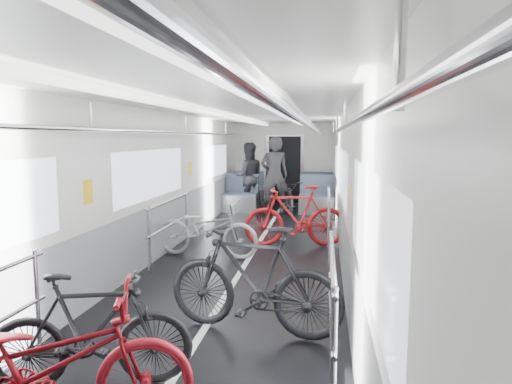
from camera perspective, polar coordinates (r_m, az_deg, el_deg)
car_shell at (r=8.73m, az=0.65°, el=1.29°), size 3.02×14.01×2.41m
bike_left_near at (r=3.45m, az=-24.78°, el=-19.01°), size 2.01×1.21×1.00m
bike_left_mid at (r=3.93m, az=-19.83°, el=-16.00°), size 1.62×0.85×0.94m
bike_left_far at (r=7.60m, az=-6.21°, el=-4.60°), size 1.85×0.85×0.94m
bike_right_near at (r=4.66m, az=-0.34°, el=-10.85°), size 1.91×0.87×1.11m
bike_right_far at (r=8.28m, az=4.97°, el=-3.03°), size 1.91×0.82×1.11m
bike_aisle at (r=11.76m, az=4.19°, el=-0.66°), size 0.87×1.76×0.88m
person_standing at (r=11.73m, az=2.30°, el=2.07°), size 0.84×0.69×2.00m
person_seated at (r=12.43m, az=-0.98°, el=1.98°), size 1.06×0.94×1.84m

